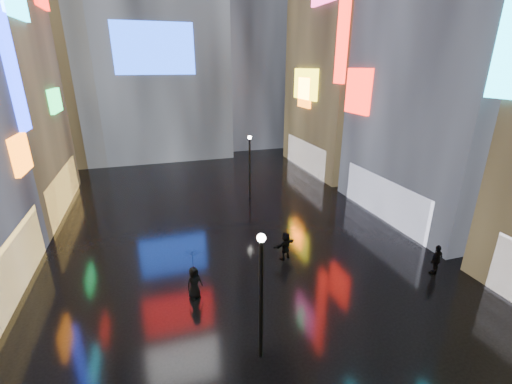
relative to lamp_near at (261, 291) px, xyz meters
name	(u,v)px	position (x,y,z in m)	size (l,w,h in m)	color
ground	(223,220)	(1.18, 12.35, -2.94)	(140.00, 140.00, 0.00)	black
building_right_far	(358,26)	(17.15, 22.35, 11.03)	(10.28, 12.00, 28.00)	black
tower_flank_right	(244,11)	(10.18, 38.35, 14.06)	(12.00, 12.00, 34.00)	black
tower_flank_left	(42,39)	(-12.82, 34.35, 10.06)	(10.00, 10.00, 26.00)	black
lamp_near	(261,291)	(0.00, 0.00, 0.00)	(0.30, 0.30, 5.20)	black
lamp_far	(250,163)	(4.36, 16.21, 0.00)	(0.30, 0.30, 5.20)	black
pedestrian_3	(436,260)	(10.51, 2.48, -2.10)	(0.99, 0.41, 1.68)	black
pedestrian_4	(194,282)	(-1.88, 4.32, -2.14)	(0.78, 0.51, 1.61)	black
pedestrian_5	(285,246)	(3.52, 6.26, -2.12)	(1.52, 0.48, 1.64)	black
umbrella_2	(193,259)	(-1.88, 4.32, -0.89)	(0.98, 1.00, 0.90)	black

